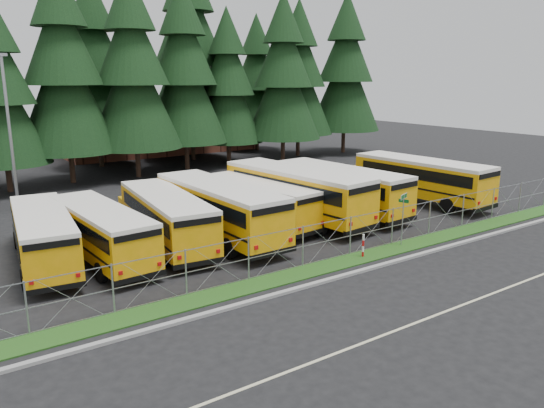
{
  "coord_description": "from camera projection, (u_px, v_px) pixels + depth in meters",
  "views": [
    {
      "loc": [
        -18.59,
        -19.65,
        8.79
      ],
      "look_at": [
        -2.32,
        4.0,
        1.81
      ],
      "focal_mm": 35.0,
      "sensor_mm": 36.0,
      "label": 1
    }
  ],
  "objects": [
    {
      "name": "conifer_4",
      "position": [
        133.0,
        75.0,
        45.17
      ],
      "size": [
        8.01,
        8.01,
        17.72
      ],
      "primitive_type": null,
      "color": "black",
      "rests_on": "ground"
    },
    {
      "name": "curb",
      "position": [
        395.0,
        261.0,
        25.55
      ],
      "size": [
        50.0,
        0.25,
        0.12
      ],
      "primitive_type": "cube",
      "color": "gray",
      "rests_on": "ground"
    },
    {
      "name": "conifer_11",
      "position": [
        95.0,
        72.0,
        50.33
      ],
      "size": [
        8.26,
        8.26,
        18.26
      ],
      "primitive_type": null,
      "color": "black",
      "rests_on": "ground"
    },
    {
      "name": "bus_east",
      "position": [
        416.0,
        180.0,
        37.58
      ],
      "size": [
        3.69,
        11.98,
        3.09
      ],
      "primitive_type": null,
      "rotation": [
        0.0,
        0.0,
        0.08
      ],
      "color": "#D89606",
      "rests_on": "ground"
    },
    {
      "name": "street_sign",
      "position": [
        403.0,
        208.0,
        27.65
      ],
      "size": [
        0.79,
        0.52,
        2.81
      ],
      "color": "#94979C",
      "rests_on": "ground"
    },
    {
      "name": "grass_verge",
      "position": [
        374.0,
        254.0,
        26.68
      ],
      "size": [
        50.0,
        1.4,
        0.06
      ],
      "primitive_type": "cube",
      "color": "#1A3F12",
      "rests_on": "ground"
    },
    {
      "name": "conifer_13",
      "position": [
        257.0,
        83.0,
        62.49
      ],
      "size": [
        7.14,
        7.14,
        15.8
      ],
      "primitive_type": null,
      "color": "black",
      "rests_on": "ground"
    },
    {
      "name": "bus_2",
      "position": [
        165.0,
        219.0,
        27.93
      ],
      "size": [
        3.62,
        11.0,
        2.83
      ],
      "primitive_type": null,
      "rotation": [
        0.0,
        0.0,
        -0.1
      ],
      "color": "#D89606",
      "rests_on": "ground"
    },
    {
      "name": "bus_3",
      "position": [
        216.0,
        211.0,
        29.18
      ],
      "size": [
        3.09,
        11.85,
        3.09
      ],
      "primitive_type": null,
      "rotation": [
        0.0,
        0.0,
        0.03
      ],
      "color": "#D89606",
      "rests_on": "ground"
    },
    {
      "name": "road_lane_line",
      "position": [
        485.0,
        296.0,
        21.64
      ],
      "size": [
        50.0,
        0.12,
        0.01
      ],
      "primitive_type": "cube",
      "color": "beige",
      "rests_on": "ground"
    },
    {
      "name": "conifer_9",
      "position": [
        345.0,
        74.0,
        60.26
      ],
      "size": [
        8.1,
        8.1,
        17.91
      ],
      "primitive_type": null,
      "color": "black",
      "rests_on": "ground"
    },
    {
      "name": "bus_6",
      "position": [
        336.0,
        190.0,
        34.55
      ],
      "size": [
        3.74,
        11.78,
        3.04
      ],
      "primitive_type": null,
      "rotation": [
        0.0,
        0.0,
        0.09
      ],
      "color": "#D89606",
      "rests_on": "ground"
    },
    {
      "name": "bus_4",
      "position": [
        255.0,
        203.0,
        31.81
      ],
      "size": [
        3.67,
        10.39,
        2.67
      ],
      "primitive_type": null,
      "rotation": [
        0.0,
        0.0,
        0.13
      ],
      "color": "#D89606",
      "rests_on": "ground"
    },
    {
      "name": "bus_0",
      "position": [
        43.0,
        238.0,
        25.01
      ],
      "size": [
        3.58,
        10.37,
        2.66
      ],
      "primitive_type": null,
      "rotation": [
        0.0,
        0.0,
        -0.12
      ],
      "color": "#D89606",
      "rests_on": "ground"
    },
    {
      "name": "bus_5",
      "position": [
        292.0,
        194.0,
        32.84
      ],
      "size": [
        4.33,
        12.65,
        3.25
      ],
      "primitive_type": null,
      "rotation": [
        0.0,
        0.0,
        0.12
      ],
      "color": "#D89606",
      "rests_on": "ground"
    },
    {
      "name": "chainlink_fence",
      "position": [
        365.0,
        232.0,
        27.01
      ],
      "size": [
        44.0,
        0.1,
        2.0
      ],
      "primitive_type": null,
      "color": "#94979C",
      "rests_on": "ground"
    },
    {
      "name": "striped_bollard",
      "position": [
        363.0,
        246.0,
        26.16
      ],
      "size": [
        0.11,
        0.11,
        1.2
      ],
      "primitive_type": "cylinder",
      "color": "#B20C0C",
      "rests_on": "ground"
    },
    {
      "name": "light_standard",
      "position": [
        9.0,
        128.0,
        33.88
      ],
      "size": [
        0.7,
        0.35,
        10.14
      ],
      "color": "#94979C",
      "rests_on": "ground"
    },
    {
      "name": "conifer_7",
      "position": [
        283.0,
        79.0,
        53.31
      ],
      "size": [
        7.66,
        7.66,
        16.94
      ],
      "primitive_type": null,
      "color": "black",
      "rests_on": "ground"
    },
    {
      "name": "conifer_8",
      "position": [
        299.0,
        79.0,
        57.79
      ],
      "size": [
        7.6,
        7.6,
        16.81
      ],
      "primitive_type": null,
      "color": "black",
      "rests_on": "ground"
    },
    {
      "name": "conifer_3",
      "position": [
        64.0,
        74.0,
        42.58
      ],
      "size": [
        8.06,
        8.06,
        17.82
      ],
      "primitive_type": null,
      "color": "black",
      "rests_on": "ground"
    },
    {
      "name": "brick_building",
      "position": [
        158.0,
        126.0,
        62.66
      ],
      "size": [
        22.0,
        10.0,
        6.0
      ],
      "primitive_type": "cube",
      "color": "brown",
      "rests_on": "ground"
    },
    {
      "name": "conifer_5",
      "position": [
        184.0,
        76.0,
        49.24
      ],
      "size": [
        7.95,
        7.95,
        17.58
      ],
      "primitive_type": null,
      "color": "black",
      "rests_on": "ground"
    },
    {
      "name": "conifer_6",
      "position": [
        228.0,
        87.0,
        52.32
      ],
      "size": [
        6.92,
        6.92,
        15.31
      ],
      "primitive_type": null,
      "color": "black",
      "rests_on": "ground"
    },
    {
      "name": "bus_1",
      "position": [
        99.0,
        233.0,
        25.72
      ],
      "size": [
        3.03,
        10.33,
        2.67
      ],
      "primitive_type": null,
      "rotation": [
        0.0,
        0.0,
        0.06
      ],
      "color": "#D89606",
      "rests_on": "ground"
    },
    {
      "name": "ground",
      "position": [
        351.0,
        246.0,
        28.05
      ],
      "size": [
        120.0,
        120.0,
        0.0
      ],
      "primitive_type": "plane",
      "color": "black",
      "rests_on": "ground"
    },
    {
      "name": "conifer_12",
      "position": [
        190.0,
        56.0,
        54.4
      ],
      "size": [
        9.67,
        9.67,
        21.38
      ],
      "primitive_type": null,
      "color": "black",
      "rests_on": "ground"
    }
  ]
}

